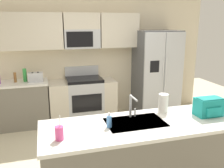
{
  "coord_description": "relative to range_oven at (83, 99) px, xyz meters",
  "views": [
    {
      "loc": [
        -1.03,
        -3.06,
        2.03
      ],
      "look_at": [
        0.01,
        0.6,
        1.05
      ],
      "focal_mm": 38.97,
      "sensor_mm": 36.0,
      "label": 1
    }
  ],
  "objects": [
    {
      "name": "refrigerator",
      "position": [
        1.64,
        -0.07,
        0.48
      ],
      "size": [
        0.9,
        0.76,
        1.85
      ],
      "color": "#4C4F54",
      "rests_on": "ground"
    },
    {
      "name": "kitchen_wall_unit",
      "position": [
        0.14,
        0.28,
        1.03
      ],
      "size": [
        5.2,
        0.43,
        2.6
      ],
      "color": "beige",
      "rests_on": "ground"
    },
    {
      "name": "pepper_mill",
      "position": [
        -1.29,
        -0.0,
        0.55
      ],
      "size": [
        0.05,
        0.05,
        0.19
      ],
      "primitive_type": "cylinder",
      "color": "brown",
      "rests_on": "back_counter"
    },
    {
      "name": "toaster",
      "position": [
        -0.91,
        -0.05,
        0.55
      ],
      "size": [
        0.28,
        0.16,
        0.18
      ],
      "color": "#B7BABF",
      "rests_on": "back_counter"
    },
    {
      "name": "back_counter",
      "position": [
        -1.23,
        -0.0,
        0.01
      ],
      "size": [
        1.1,
        0.63,
        0.9
      ],
      "color": "slate",
      "rests_on": "ground"
    },
    {
      "name": "drink_cup_pink",
      "position": [
        -0.65,
        -2.62,
        0.53
      ],
      "size": [
        0.08,
        0.08,
        0.26
      ],
      "color": "#EA4C93",
      "rests_on": "island_counter"
    },
    {
      "name": "paper_towel_roll",
      "position": [
        0.69,
        -2.21,
        0.58
      ],
      "size": [
        0.12,
        0.12,
        0.24
      ],
      "primitive_type": "cylinder",
      "color": "white",
      "rests_on": "island_counter"
    },
    {
      "name": "sink_faucet",
      "position": [
        0.24,
        -2.28,
        0.62
      ],
      "size": [
        0.08,
        0.21,
        0.28
      ],
      "color": "#B7BABF",
      "rests_on": "island_counter"
    },
    {
      "name": "soap_dispenser",
      "position": [
        -0.1,
        -2.47,
        0.53
      ],
      "size": [
        0.06,
        0.06,
        0.17
      ],
      "color": "#4C8CD8",
      "rests_on": "island_counter"
    },
    {
      "name": "backpack",
      "position": [
        1.17,
        -2.47,
        0.57
      ],
      "size": [
        0.32,
        0.22,
        0.23
      ],
      "color": "teal",
      "rests_on": "island_counter"
    },
    {
      "name": "bottle_green",
      "position": [
        -1.11,
        0.01,
        0.58
      ],
      "size": [
        0.07,
        0.07,
        0.26
      ],
      "primitive_type": "cylinder",
      "color": "green",
      "rests_on": "back_counter"
    },
    {
      "name": "island_counter",
      "position": [
        0.33,
        -2.47,
        0.01
      ],
      "size": [
        2.38,
        0.82,
        0.9
      ],
      "color": "slate",
      "rests_on": "ground"
    },
    {
      "name": "ground_plane",
      "position": [
        0.28,
        -1.8,
        -0.44
      ],
      "size": [
        9.0,
        9.0,
        0.0
      ],
      "primitive_type": "plane",
      "color": "beige",
      "rests_on": "ground"
    },
    {
      "name": "range_oven",
      "position": [
        0.0,
        0.0,
        0.0
      ],
      "size": [
        1.36,
        0.61,
        1.1
      ],
      "color": "#B7BABF",
      "rests_on": "ground"
    }
  ]
}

